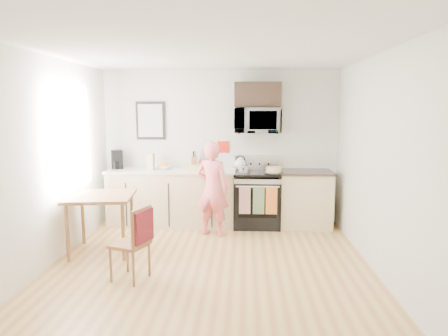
# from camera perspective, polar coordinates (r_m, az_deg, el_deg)

# --- Properties ---
(floor) EXTENTS (4.60, 4.60, 0.00)m
(floor) POSITION_cam_1_polar(r_m,az_deg,el_deg) (4.96, -2.22, -14.64)
(floor) COLOR #A77340
(floor) RESTS_ON ground
(back_wall) EXTENTS (4.00, 0.04, 2.60)m
(back_wall) POSITION_cam_1_polar(r_m,az_deg,el_deg) (6.89, -0.55, 3.04)
(back_wall) COLOR silver
(back_wall) RESTS_ON floor
(front_wall) EXTENTS (4.00, 0.04, 2.60)m
(front_wall) POSITION_cam_1_polar(r_m,az_deg,el_deg) (2.38, -7.48, -7.33)
(front_wall) COLOR silver
(front_wall) RESTS_ON floor
(left_wall) EXTENTS (0.04, 4.60, 2.60)m
(left_wall) POSITION_cam_1_polar(r_m,az_deg,el_deg) (5.20, -24.86, 0.51)
(left_wall) COLOR silver
(left_wall) RESTS_ON floor
(right_wall) EXTENTS (0.04, 4.60, 2.60)m
(right_wall) POSITION_cam_1_polar(r_m,az_deg,el_deg) (4.86, 21.89, 0.19)
(right_wall) COLOR silver
(right_wall) RESTS_ON floor
(ceiling) EXTENTS (4.00, 4.60, 0.04)m
(ceiling) POSITION_cam_1_polar(r_m,az_deg,el_deg) (4.62, -2.41, 16.58)
(ceiling) COLOR white
(ceiling) RESTS_ON back_wall
(window) EXTENTS (0.06, 1.40, 1.50)m
(window) POSITION_cam_1_polar(r_m,az_deg,el_deg) (5.87, -21.06, 4.00)
(window) COLOR silver
(window) RESTS_ON left_wall
(cabinet_left) EXTENTS (2.10, 0.60, 0.90)m
(cabinet_left) POSITION_cam_1_polar(r_m,az_deg,el_deg) (6.83, -7.43, -4.31)
(cabinet_left) COLOR beige
(cabinet_left) RESTS_ON floor
(countertop_left) EXTENTS (2.14, 0.64, 0.04)m
(countertop_left) POSITION_cam_1_polar(r_m,az_deg,el_deg) (6.74, -7.51, -0.41)
(countertop_left) COLOR #EFE3CE
(countertop_left) RESTS_ON cabinet_left
(cabinet_right) EXTENTS (0.84, 0.60, 0.90)m
(cabinet_right) POSITION_cam_1_polar(r_m,az_deg,el_deg) (6.79, 11.47, -4.48)
(cabinet_right) COLOR beige
(cabinet_right) RESTS_ON floor
(countertop_right) EXTENTS (0.88, 0.64, 0.04)m
(countertop_right) POSITION_cam_1_polar(r_m,az_deg,el_deg) (6.70, 11.59, -0.56)
(countertop_right) COLOR black
(countertop_right) RESTS_ON cabinet_right
(range) EXTENTS (0.76, 0.70, 1.16)m
(range) POSITION_cam_1_polar(r_m,az_deg,el_deg) (6.70, 4.69, -4.63)
(range) COLOR black
(range) RESTS_ON floor
(microwave) EXTENTS (0.76, 0.51, 0.42)m
(microwave) POSITION_cam_1_polar(r_m,az_deg,el_deg) (6.64, 4.80, 6.78)
(microwave) COLOR #BCBCC1
(microwave) RESTS_ON back_wall
(upper_cabinet) EXTENTS (0.76, 0.35, 0.40)m
(upper_cabinet) POSITION_cam_1_polar(r_m,az_deg,el_deg) (6.68, 4.84, 10.40)
(upper_cabinet) COLOR black
(upper_cabinet) RESTS_ON back_wall
(wall_art) EXTENTS (0.50, 0.04, 0.65)m
(wall_art) POSITION_cam_1_polar(r_m,az_deg,el_deg) (7.02, -10.46, 6.68)
(wall_art) COLOR black
(wall_art) RESTS_ON back_wall
(wall_trivet) EXTENTS (0.20, 0.02, 0.20)m
(wall_trivet) POSITION_cam_1_polar(r_m,az_deg,el_deg) (6.87, -0.14, 3.03)
(wall_trivet) COLOR red
(wall_trivet) RESTS_ON back_wall
(person) EXTENTS (0.62, 0.51, 1.47)m
(person) POSITION_cam_1_polar(r_m,az_deg,el_deg) (6.14, -1.65, -2.98)
(person) COLOR #E43E44
(person) RESTS_ON floor
(dining_table) EXTENTS (0.85, 0.85, 0.80)m
(dining_table) POSITION_cam_1_polar(r_m,az_deg,el_deg) (5.67, -17.19, -4.59)
(dining_table) COLOR brown
(dining_table) RESTS_ON floor
(chair) EXTENTS (0.50, 0.47, 0.86)m
(chair) POSITION_cam_1_polar(r_m,az_deg,el_deg) (4.64, -12.15, -9.20)
(chair) COLOR brown
(chair) RESTS_ON floor
(knife_block) EXTENTS (0.11, 0.14, 0.21)m
(knife_block) POSITION_cam_1_polar(r_m,az_deg,el_deg) (6.80, -4.26, 0.76)
(knife_block) COLOR brown
(knife_block) RESTS_ON countertop_left
(utensil_crock) EXTENTS (0.11, 0.11, 0.33)m
(utensil_crock) POSITION_cam_1_polar(r_m,az_deg,el_deg) (6.80, -3.10, 1.04)
(utensil_crock) COLOR red
(utensil_crock) RESTS_ON countertop_left
(fruit_bowl) EXTENTS (0.29, 0.29, 0.11)m
(fruit_bowl) POSITION_cam_1_polar(r_m,az_deg,el_deg) (6.84, -8.46, 0.23)
(fruit_bowl) COLOR white
(fruit_bowl) RESTS_ON countertop_left
(milk_carton) EXTENTS (0.12, 0.12, 0.27)m
(milk_carton) POSITION_cam_1_polar(r_m,az_deg,el_deg) (6.76, -10.40, 0.90)
(milk_carton) COLOR tan
(milk_carton) RESTS_ON countertop_left
(coffee_maker) EXTENTS (0.25, 0.29, 0.31)m
(coffee_maker) POSITION_cam_1_polar(r_m,az_deg,el_deg) (7.03, -15.06, 1.11)
(coffee_maker) COLOR black
(coffee_maker) RESTS_ON countertop_left
(bread_bag) EXTENTS (0.32, 0.16, 0.11)m
(bread_bag) POSITION_cam_1_polar(r_m,az_deg,el_deg) (6.45, -4.06, -0.07)
(bread_bag) COLOR #E0C275
(bread_bag) RESTS_ON countertop_left
(cake) EXTENTS (0.31, 0.31, 0.10)m
(cake) POSITION_cam_1_polar(r_m,az_deg,el_deg) (6.45, 7.12, -0.31)
(cake) COLOR black
(cake) RESTS_ON range
(kettle) EXTENTS (0.20, 0.20, 0.25)m
(kettle) POSITION_cam_1_polar(r_m,az_deg,el_deg) (6.76, 2.34, 0.63)
(kettle) COLOR white
(kettle) RESTS_ON range
(pot) EXTENTS (0.18, 0.31, 0.09)m
(pot) POSITION_cam_1_polar(r_m,az_deg,el_deg) (6.47, 2.87, -0.25)
(pot) COLOR #BCBCC1
(pot) RESTS_ON range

